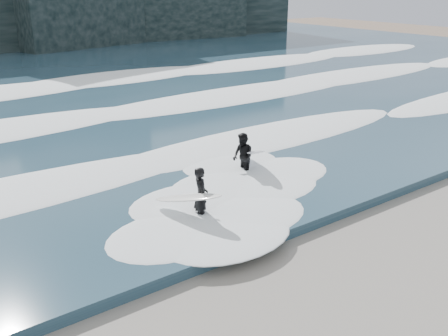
{
  "coord_description": "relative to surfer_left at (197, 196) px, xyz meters",
  "views": [
    {
      "loc": [
        -8.51,
        -5.1,
        6.21
      ],
      "look_at": [
        -0.4,
        6.05,
        1.0
      ],
      "focal_mm": 40.0,
      "sensor_mm": 36.0,
      "label": 1
    }
  ],
  "objects": [
    {
      "name": "foam_near",
      "position": [
        1.94,
        3.85,
        -0.41
      ],
      "size": [
        60.0,
        3.2,
        0.2
      ],
      "primitive_type": "ellipsoid",
      "color": "white",
      "rests_on": "sea"
    },
    {
      "name": "surfer_left",
      "position": [
        0.0,
        0.0,
        0.0
      ],
      "size": [
        1.36,
        2.21,
        1.61
      ],
      "color": "black",
      "rests_on": "ground"
    },
    {
      "name": "foam_mid",
      "position": [
        1.94,
        10.85,
        -0.39
      ],
      "size": [
        60.0,
        4.0,
        0.24
      ],
      "primitive_type": "ellipsoid",
      "color": "white",
      "rests_on": "sea"
    },
    {
      "name": "ground",
      "position": [
        1.94,
        -5.15,
        -0.81
      ],
      "size": [
        120.0,
        120.0,
        0.0
      ],
      "primitive_type": "plane",
      "color": "#846950",
      "rests_on": "ground"
    },
    {
      "name": "surfer_right",
      "position": [
        3.03,
        1.82,
        -0.01
      ],
      "size": [
        1.43,
        2.06,
        1.58
      ],
      "color": "black",
      "rests_on": "ground"
    },
    {
      "name": "sea",
      "position": [
        1.94,
        23.85,
        -0.66
      ],
      "size": [
        90.0,
        52.0,
        0.3
      ],
      "primitive_type": "cube",
      "color": "#244052",
      "rests_on": "ground"
    },
    {
      "name": "foam_far",
      "position": [
        1.94,
        19.85,
        -0.36
      ],
      "size": [
        60.0,
        4.8,
        0.3
      ],
      "primitive_type": "ellipsoid",
      "color": "white",
      "rests_on": "sea"
    }
  ]
}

